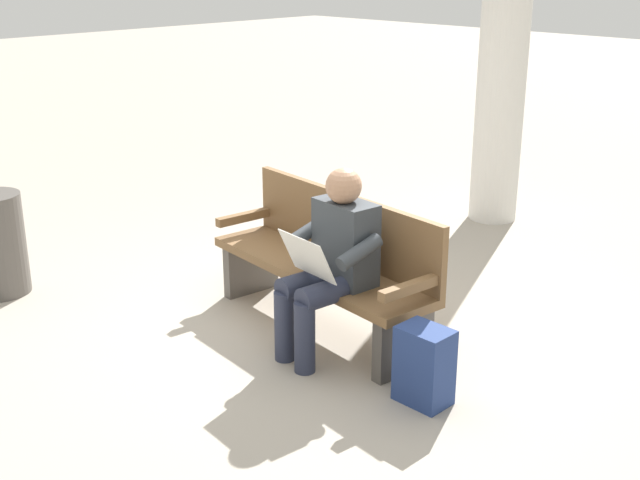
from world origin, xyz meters
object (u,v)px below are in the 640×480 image
Objects in this scene: person_seated at (331,258)px; backpack at (425,366)px; bench_near at (327,261)px; support_pillar at (503,57)px.

backpack is (-0.79, 0.07, -0.41)m from person_seated.
person_seated is at bearing 144.08° from bench_near.
support_pillar reaches higher than person_seated.
person_seated is (-0.29, 0.27, 0.17)m from bench_near.
support_pillar is at bearing -72.70° from bench_near.
backpack is at bearing 169.14° from bench_near.
bench_near is 1.56× the size of person_seated.
person_seated is at bearing 105.07° from support_pillar.
support_pillar is (0.82, -3.06, 0.88)m from person_seated.
bench_near is 0.61× the size of support_pillar.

